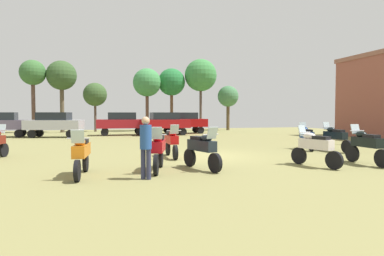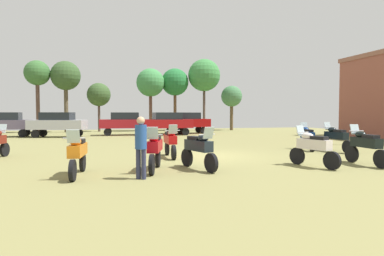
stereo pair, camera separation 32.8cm
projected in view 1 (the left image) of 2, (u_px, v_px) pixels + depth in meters
name	position (u px, v px, depth m)	size (l,w,h in m)	color
ground_plane	(211.00, 156.00, 14.58)	(44.00, 52.00, 0.02)	olive
motorcycle_1	(366.00, 145.00, 12.14)	(0.62, 2.14, 1.50)	black
motorcycle_2	(158.00, 149.00, 10.76)	(0.79, 2.17, 1.49)	black
motorcycle_3	(306.00, 136.00, 17.13)	(0.81, 2.10, 1.44)	black
motorcycle_4	(335.00, 137.00, 16.34)	(0.62, 2.19, 1.47)	black
motorcycle_6	(81.00, 153.00, 9.83)	(0.62, 2.25, 1.45)	black
motorcycle_7	(315.00, 147.00, 11.69)	(0.83, 2.04, 1.47)	black
motorcycle_8	(172.00, 141.00, 14.10)	(0.62, 2.20, 1.45)	black
motorcycle_10	(202.00, 148.00, 11.06)	(0.84, 2.10, 1.48)	black
car_1	(122.00, 122.00, 28.56)	(4.34, 1.89, 2.00)	black
car_2	(165.00, 122.00, 28.65)	(4.41, 2.07, 2.00)	black
car_3	(54.00, 123.00, 25.98)	(4.58, 2.64, 2.00)	black
car_4	(0.00, 123.00, 26.00)	(4.37, 1.96, 2.00)	black
car_5	(184.00, 121.00, 31.03)	(4.42, 2.10, 2.00)	black
person_1	(146.00, 143.00, 9.39)	(0.47, 0.47, 1.82)	#2A2D4B
tree_1	(33.00, 74.00, 31.71)	(2.45, 2.45, 7.13)	brown
tree_2	(147.00, 83.00, 35.11)	(3.03, 3.03, 6.77)	brown
tree_3	(172.00, 83.00, 36.12)	(3.01, 3.01, 6.90)	brown
tree_5	(95.00, 95.00, 34.06)	(2.44, 2.44, 5.12)	#4F3B34
tree_6	(228.00, 97.00, 37.28)	(2.39, 2.39, 5.08)	brown
tree_7	(62.00, 76.00, 32.57)	(2.93, 2.93, 7.19)	brown
tree_8	(201.00, 76.00, 36.38)	(3.58, 3.58, 7.97)	#4D3C36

